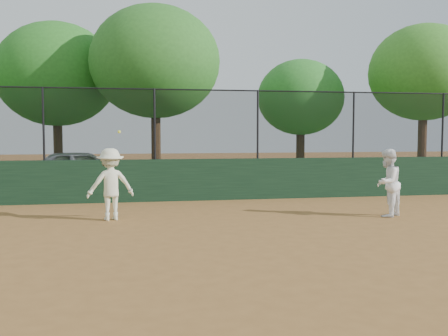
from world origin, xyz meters
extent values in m
plane|color=#986431|center=(0.00, 0.00, 0.00)|extent=(80.00, 80.00, 0.00)
cube|color=#17331D|center=(0.00, 6.00, 0.60)|extent=(26.00, 0.20, 1.20)
cube|color=#295219|center=(0.00, 12.00, 0.00)|extent=(36.00, 12.00, 0.01)
imported|color=#A9ADB3|center=(-2.84, 9.68, 0.69)|extent=(4.28, 2.33, 1.38)
imported|color=white|center=(4.71, 2.42, 0.79)|extent=(0.97, 0.95, 1.58)
imported|color=#EAECC8|center=(-1.61, 3.10, 0.80)|extent=(1.14, 0.80, 1.61)
sphere|color=#F6FF38|center=(-1.40, 2.93, 1.97)|extent=(0.07, 0.07, 0.07)
cube|color=black|center=(0.00, 6.00, 2.20)|extent=(26.00, 0.02, 2.00)
cylinder|color=black|center=(0.00, 6.00, 3.18)|extent=(26.00, 0.04, 0.04)
cylinder|color=black|center=(-3.50, 6.00, 2.20)|extent=(0.06, 0.06, 2.00)
cylinder|color=black|center=(-0.50, 6.00, 2.20)|extent=(0.06, 0.06, 2.00)
cylinder|color=black|center=(2.50, 6.00, 2.20)|extent=(0.06, 0.06, 2.00)
cylinder|color=black|center=(5.50, 6.00, 2.20)|extent=(0.06, 0.06, 2.00)
cylinder|color=black|center=(8.50, 6.00, 2.20)|extent=(0.06, 0.06, 2.00)
cylinder|color=#402B16|center=(-4.06, 12.53, 1.22)|extent=(0.36, 0.36, 2.44)
ellipsoid|color=#25681E|center=(-4.06, 12.53, 4.27)|extent=(4.74, 4.31, 4.09)
cylinder|color=#442B18|center=(-0.26, 10.50, 1.36)|extent=(0.36, 0.36, 2.71)
ellipsoid|color=#29621F|center=(-0.26, 10.50, 4.57)|extent=(4.81, 4.37, 4.15)
cylinder|color=#3C2514|center=(5.96, 12.19, 1.02)|extent=(0.36, 0.36, 2.03)
ellipsoid|color=#296F24|center=(5.96, 12.19, 3.47)|extent=(3.72, 3.38, 3.21)
cylinder|color=#482B19|center=(10.52, 10.34, 1.33)|extent=(0.36, 0.36, 2.66)
ellipsoid|color=#367722|center=(10.52, 10.34, 4.39)|extent=(4.49, 4.08, 3.88)
camera|label=1|loc=(-1.11, -8.25, 1.94)|focal=40.00mm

